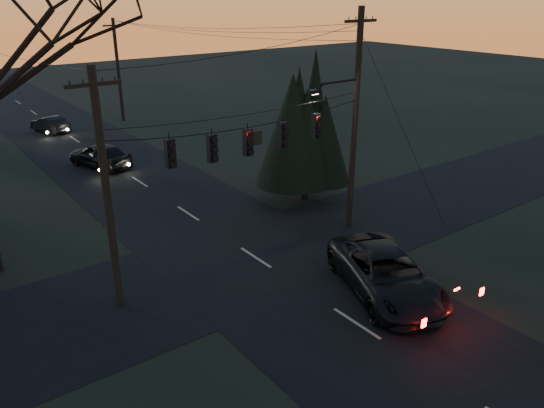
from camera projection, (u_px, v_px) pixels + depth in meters
ground_plane at (457, 389)px, 15.13m from camera, size 160.00×160.00×0.00m
main_road at (154, 191)px, 29.99m from camera, size 8.00×120.00×0.02m
cross_road at (256, 258)px, 22.56m from camera, size 60.00×7.00×0.02m
utility_pole_right at (349, 226)px, 25.61m from camera, size 5.00×0.30×10.00m
utility_pole_left at (121, 304)px, 19.24m from camera, size 1.80×0.30×8.50m
utility_pole_far_r at (124, 120)px, 46.42m from camera, size 1.80×0.30×8.50m
span_signal_assembly at (249, 140)px, 20.48m from camera, size 11.50×0.44×1.63m
evergreen_right at (306, 123)px, 27.32m from camera, size 3.85×3.85×7.25m
suv_near at (386, 274)px, 19.63m from camera, size 4.78×6.57×1.66m
sedan_oncoming_a at (100, 155)px, 33.81m from camera, size 3.13×5.05×1.60m
sedan_oncoming_b at (50, 124)px, 42.28m from camera, size 2.41×4.08×1.27m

